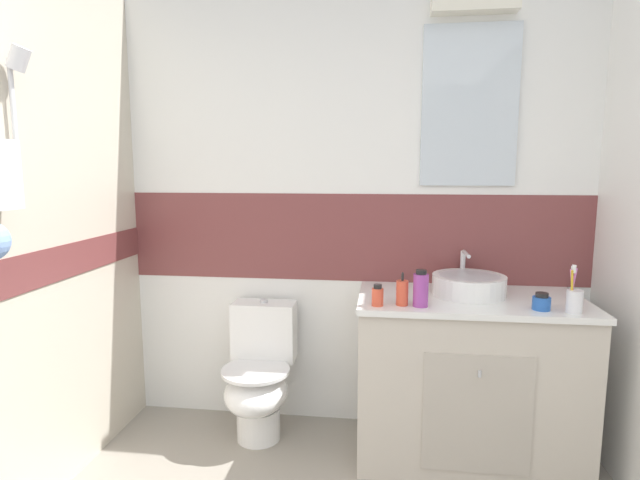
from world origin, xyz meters
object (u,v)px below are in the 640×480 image
Objects in this scene: toothbrush_cup at (574,299)px; lotion_bottle_short at (378,296)px; hair_gel_jar at (541,302)px; soap_dispenser at (402,293)px; sink_basin at (469,284)px; toilet at (259,376)px; mouthwash_bottle at (421,289)px.

toothbrush_cup is 0.87m from lotion_bottle_short.
toothbrush_cup is 2.71× the size of hair_gel_jar.
soap_dispenser reaches higher than lotion_bottle_short.
sink_basin reaches higher than toilet.
mouthwash_bottle reaches higher than lotion_bottle_short.
sink_basin is 0.49m from toothbrush_cup.
toilet is 4.71× the size of soap_dispenser.
mouthwash_bottle is at bearing -136.17° from sink_basin.
mouthwash_bottle is (0.85, -0.25, 0.58)m from toilet.
soap_dispenser is 0.63m from hair_gel_jar.
soap_dispenser is (-0.34, -0.24, 0.00)m from sink_basin.
sink_basin is 1.90× the size of toothbrush_cup.
mouthwash_bottle is (-0.67, 0.02, 0.02)m from toothbrush_cup.
hair_gel_jar is at bearing 2.14° from lotion_bottle_short.
mouthwash_bottle reaches higher than hair_gel_jar.
sink_basin is 3.99× the size of lotion_bottle_short.
lotion_bottle_short is (-0.75, -0.03, 0.01)m from hair_gel_jar.
toothbrush_cup is at bearing -1.82° from mouthwash_bottle.
toothbrush_cup is at bearing -33.14° from sink_basin.
toilet is 3.45× the size of toothbrush_cup.
sink_basin is at bearing -0.04° from toilet.
toilet is 0.89m from lotion_bottle_short.
toilet is 1.64m from toothbrush_cup.
sink_basin reaches higher than soap_dispenser.
lotion_bottle_short is at bearing -175.31° from mouthwash_bottle.
hair_gel_jar is at bearing 0.16° from soap_dispenser.
soap_dispenser is (-0.76, 0.03, -0.00)m from toothbrush_cup.
sink_basin is at bearing 30.01° from lotion_bottle_short.
toothbrush_cup is 1.25× the size of mouthwash_bottle.
soap_dispenser is at bearing 12.77° from lotion_bottle_short.
sink_basin is at bearing 140.27° from hair_gel_jar.
toothbrush_cup is 0.67m from mouthwash_bottle.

